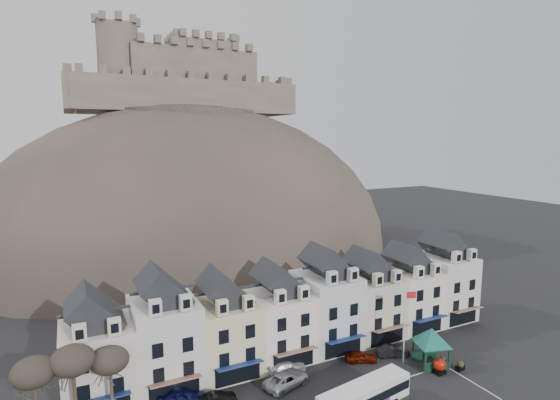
# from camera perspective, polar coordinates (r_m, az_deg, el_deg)

# --- Properties ---
(townhouse_terrace) EXTENTS (54.40, 9.35, 11.80)m
(townhouse_terrace) POSITION_cam_1_polar(r_m,az_deg,el_deg) (56.24, 3.13, -14.00)
(townhouse_terrace) COLOR white
(townhouse_terrace) RESTS_ON ground
(castle_hill) EXTENTS (100.00, 76.00, 68.00)m
(castle_hill) POSITION_cam_1_polar(r_m,az_deg,el_deg) (105.26, -10.69, -6.47)
(castle_hill) COLOR #37312A
(castle_hill) RESTS_ON ground
(castle) EXTENTS (50.20, 22.20, 22.00)m
(castle) POSITION_cam_1_polar(r_m,az_deg,el_deg) (109.30, -12.68, 15.20)
(castle) COLOR brown
(castle) RESTS_ON ground
(tree_left_far) EXTENTS (3.61, 3.61, 8.24)m
(tree_left_far) POSITION_cam_1_polar(r_m,az_deg,el_deg) (44.60, -29.52, -19.07)
(tree_left_far) COLOR #342C21
(tree_left_far) RESTS_ON ground
(tree_left_mid) EXTENTS (3.78, 3.78, 8.64)m
(tree_left_mid) POSITION_cam_1_polar(r_m,az_deg,el_deg) (44.31, -25.47, -18.48)
(tree_left_mid) COLOR #342C21
(tree_left_mid) RESTS_ON ground
(tree_left_near) EXTENTS (3.43, 3.43, 7.84)m
(tree_left_near) POSITION_cam_1_polar(r_m,az_deg,el_deg) (44.68, -21.35, -18.98)
(tree_left_near) COLOR #342C21
(tree_left_near) RESTS_ON ground
(bus) EXTENTS (10.72, 3.99, 2.96)m
(bus) POSITION_cam_1_polar(r_m,az_deg,el_deg) (47.09, 10.97, -23.90)
(bus) COLOR #262628
(bus) RESTS_ON ground
(bus_shelter) EXTENTS (6.92, 6.92, 4.57)m
(bus_shelter) POSITION_cam_1_polar(r_m,az_deg,el_deg) (56.04, 19.19, -16.50)
(bus_shelter) COLOR #113320
(bus_shelter) RESTS_ON ground
(red_buoy) EXTENTS (1.39, 1.39, 1.72)m
(red_buoy) POSITION_cam_1_polar(r_m,az_deg,el_deg) (55.85, 20.08, -19.68)
(red_buoy) COLOR black
(red_buoy) RESTS_ON ground
(flagpole) EXTENTS (1.26, 0.45, 9.03)m
(flagpole) POSITION_cam_1_polar(r_m,az_deg,el_deg) (55.07, 16.10, -14.99)
(flagpole) COLOR silver
(flagpole) RESTS_ON ground
(planter_west) EXTENTS (1.19, 0.79, 1.12)m
(planter_west) POSITION_cam_1_polar(r_m,az_deg,el_deg) (57.45, 22.47, -19.37)
(planter_west) COLOR black
(planter_west) RESTS_ON ground
(planter_east) EXTENTS (1.04, 0.69, 0.98)m
(planter_east) POSITION_cam_1_polar(r_m,az_deg,el_deg) (58.04, 20.45, -19.03)
(planter_east) COLOR black
(planter_east) RESTS_ON ground
(car_navy) EXTENTS (4.99, 3.34, 1.58)m
(car_navy) POSITION_cam_1_polar(r_m,az_deg,el_deg) (48.99, -12.62, -23.73)
(car_navy) COLOR #0E0F46
(car_navy) RESTS_ON ground
(car_black) EXTENTS (4.00, 1.84, 1.27)m
(car_black) POSITION_cam_1_polar(r_m,az_deg,el_deg) (48.28, -8.14, -24.35)
(car_black) COLOR black
(car_black) RESTS_ON ground
(car_silver) EXTENTS (5.83, 4.02, 1.50)m
(car_silver) POSITION_cam_1_polar(r_m,az_deg,el_deg) (50.71, 0.82, -22.38)
(car_silver) COLOR #9D9FA5
(car_silver) RESTS_ON ground
(car_white) EXTENTS (4.67, 2.04, 1.34)m
(car_white) POSITION_cam_1_polar(r_m,az_deg,el_deg) (53.18, 0.82, -20.91)
(car_white) COLOR silver
(car_white) RESTS_ON ground
(car_maroon) EXTENTS (4.07, 2.89, 1.29)m
(car_maroon) POSITION_cam_1_polar(r_m,az_deg,el_deg) (56.05, 10.54, -19.47)
(car_maroon) COLOR #5B1105
(car_maroon) RESTS_ON ground
(car_charcoal) EXTENTS (4.26, 2.65, 1.32)m
(car_charcoal) POSITION_cam_1_polar(r_m,az_deg,el_deg) (58.06, 14.52, -18.55)
(car_charcoal) COLOR black
(car_charcoal) RESTS_ON ground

